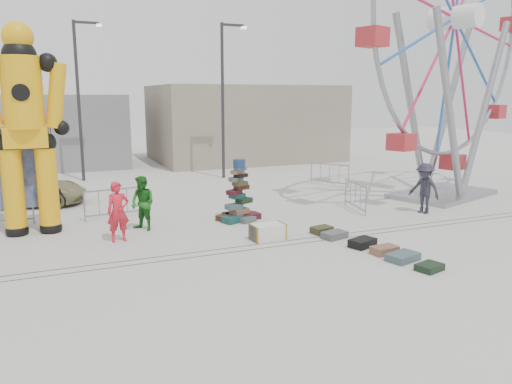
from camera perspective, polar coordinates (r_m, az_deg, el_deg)
name	(u,v)px	position (r m, az deg, el deg)	size (l,w,h in m)	color
ground	(277,254)	(14.04, 2.44, -7.04)	(90.00, 90.00, 0.00)	#9E9E99
track_line_near	(268,248)	(14.56, 1.42, -6.36)	(40.00, 0.04, 0.01)	#47443F
track_line_far	(263,244)	(14.91, 0.78, -5.94)	(40.00, 0.04, 0.01)	#47443F
building_right	(244,123)	(34.54, -1.35, 7.89)	(12.00, 8.00, 5.00)	gray
building_left	(39,131)	(34.11, -23.56, 6.45)	(10.00, 8.00, 4.40)	gray
lamp_post_right	(224,93)	(26.57, -3.64, 11.24)	(1.41, 0.25, 8.00)	#2D2D30
lamp_post_left	(80,93)	(27.11, -19.47, 10.64)	(1.41, 0.25, 8.00)	#2D2D30
suitcase_tower	(238,203)	(17.62, -2.01, -1.28)	(1.62, 1.41, 2.17)	#174542
crash_test_dummy	(25,122)	(16.99, -24.89, 7.26)	(2.66, 1.17, 6.71)	black
ferris_wheel	(453,42)	(23.13, 21.61, 15.64)	(10.91, 4.13, 13.26)	gray
steamer_trunk	(268,232)	(15.31, 1.33, -4.58)	(1.02, 0.59, 0.48)	silver
row_case_0	(322,230)	(16.16, 7.52, -4.31)	(0.67, 0.45, 0.22)	#37371B
row_case_1	(334,235)	(15.64, 8.96, -4.87)	(0.76, 0.49, 0.21)	#515558
row_case_2	(362,243)	(14.93, 12.07, -5.69)	(0.80, 0.50, 0.24)	black
row_case_3	(384,250)	(14.43, 14.47, -6.43)	(0.75, 0.45, 0.22)	brown
row_case_4	(403,257)	(13.98, 16.44, -7.13)	(0.87, 0.56, 0.21)	#41585D
row_case_5	(429,267)	(13.43, 19.21, -8.11)	(0.67, 0.49, 0.18)	black
barricade_dummy_b	(1,210)	(18.89, -27.14, -1.84)	(2.00, 0.10, 1.10)	gray
barricade_dummy_c	(113,203)	(18.57, -16.01, -1.25)	(2.00, 0.10, 1.10)	gray
barricade_wheel_front	(355,196)	(19.48, 11.28, -0.47)	(2.00, 0.10, 1.10)	gray
barricade_wheel_back	(330,174)	(24.66, 8.40, 2.00)	(2.00, 0.10, 1.10)	gray
pedestrian_red	(118,212)	(15.53, -15.49, -2.19)	(0.67, 0.44, 1.83)	red
pedestrian_green	(143,203)	(16.62, -12.82, -1.28)	(0.87, 0.68, 1.79)	#186118
pedestrian_black	(50,200)	(17.85, -22.50, -0.83)	(1.11, 0.46, 1.90)	black
pedestrian_grey	(424,188)	(19.61, 18.69, 0.40)	(1.22, 0.70, 1.88)	#23222E
parked_suv	(26,190)	(21.97, -24.76, 0.22)	(2.09, 4.52, 1.26)	#8C855A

